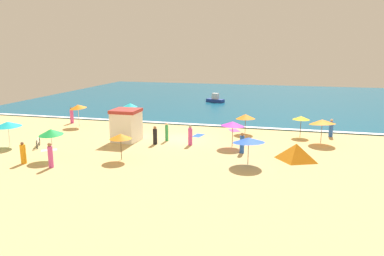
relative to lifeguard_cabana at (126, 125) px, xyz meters
The scene contains 29 objects.
ground_plane 4.95m from the lifeguard_cabana, 21.07° to the left, with size 60.00×60.00×0.00m, color #D8B775.
ocean_water 30.06m from the lifeguard_cabana, 81.53° to the left, with size 60.00×44.00×0.10m, color #0F567A.
wave_breaker_foam 9.24m from the lifeguard_cabana, 61.08° to the left, with size 57.00×0.70×0.01m, color white.
lifeguard_cabana is the anchor object (origin of this frame).
beach_umbrella_0 15.92m from the lifeguard_cabana, 20.52° to the left, with size 1.84×1.84×1.94m.
beach_umbrella_1 9.34m from the lifeguard_cabana, ahead, with size 2.77×2.77×2.18m.
beach_umbrella_2 8.58m from the lifeguard_cabana, 149.61° to the left, with size 2.48×2.48×2.40m.
beach_umbrella_3 9.66m from the lifeguard_cabana, 154.25° to the right, with size 2.86×2.87×2.14m.
beach_umbrella_4 16.96m from the lifeguard_cabana, 12.07° to the left, with size 3.09×3.10×2.20m.
beach_umbrella_5 5.55m from the lifeguard_cabana, 69.52° to the right, with size 1.72×1.72×1.96m.
beach_umbrella_6 7.02m from the lifeguard_cabana, 110.98° to the left, with size 2.02×2.02×2.34m.
beach_umbrella_7 11.27m from the lifeguard_cabana, 29.56° to the left, with size 2.58×2.58×1.92m.
beach_umbrella_8 11.78m from the lifeguard_cabana, 19.61° to the right, with size 3.15×3.16×2.05m.
beach_umbrella_9 7.04m from the lifeguard_cabana, 116.11° to the right, with size 2.11×2.12×2.31m.
beach_tent 14.58m from the lifeguard_cabana, ahead, with size 2.74×2.42×1.28m.
parked_bicycle 7.39m from the lifeguard_cabana, 149.39° to the right, with size 0.93×1.62×0.76m.
beachgoer_0 5.83m from the lifeguard_cabana, ahead, with size 0.46×0.46×1.69m.
beachgoer_1 8.34m from the lifeguard_cabana, 103.66° to the right, with size 0.45×0.45×1.76m.
beachgoer_2 10.42m from the lifeguard_cabana, ahead, with size 0.47×0.47×1.64m.
beachgoer_3 18.71m from the lifeguard_cabana, 19.41° to the left, with size 0.43×0.43×1.67m.
beachgoer_4 8.99m from the lifeguard_cabana, 119.40° to the right, with size 0.54×0.54×1.59m.
beachgoer_5 10.68m from the lifeguard_cabana, 148.07° to the left, with size 0.45×0.45×1.76m.
beachgoer_6 3.60m from the lifeguard_cabana, 15.01° to the left, with size 0.39×0.39×1.65m.
beachgoer_7 2.93m from the lifeguard_cabana, ahead, with size 0.48×0.48×1.58m.
beach_towel_0 4.29m from the lifeguard_cabana, 125.58° to the left, with size 1.68×1.78×0.01m.
beach_towel_1 10.88m from the lifeguard_cabana, 36.80° to the left, with size 1.38×1.56×0.01m.
beach_towel_2 6.66m from the lifeguard_cabana, 137.73° to the right, with size 1.35×1.21×0.01m.
beach_towel_3 6.82m from the lifeguard_cabana, 31.94° to the left, with size 1.06×1.56×0.01m.
small_boat_0 24.48m from the lifeguard_cabana, 82.43° to the left, with size 2.85×1.87×1.33m.
Camera 1 is at (9.09, -30.58, 8.11)m, focal length 34.18 mm.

